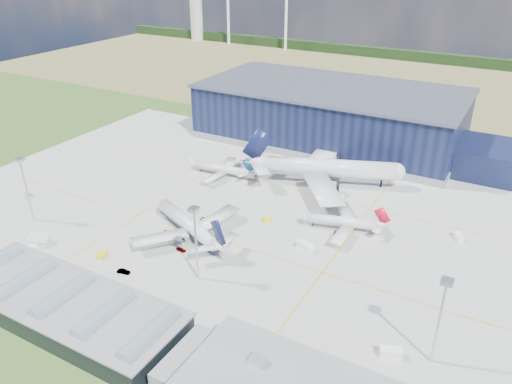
{
  "coord_description": "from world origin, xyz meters",
  "views": [
    {
      "loc": [
        81.54,
        -123.83,
        85.97
      ],
      "look_at": [
        4.0,
        14.6,
        6.83
      ],
      "focal_mm": 35.0,
      "sensor_mm": 36.0,
      "label": 1
    }
  ],
  "objects_px": {
    "light_mast_west": "(24,179)",
    "gse_tug_a": "(102,255)",
    "gse_tug_b": "(267,220)",
    "hangar": "(336,117)",
    "car_a": "(181,249)",
    "light_mast_center": "(195,232)",
    "gse_tug_c": "(345,170)",
    "airliner_red": "(341,217)",
    "gse_van_a": "(305,246)",
    "airstair": "(39,239)",
    "airliner_regional": "(220,165)",
    "airliner_widebody": "(330,159)",
    "gse_cart_b": "(191,160)",
    "gse_cart_a": "(340,197)",
    "gse_van_b": "(459,237)",
    "car_b": "(124,272)",
    "airliner_navy": "(187,217)",
    "light_mast_east": "(442,308)",
    "gse_van_c": "(391,353)"
  },
  "relations": [
    {
      "from": "airstair",
      "to": "car_b",
      "type": "bearing_deg",
      "value": 25.48
    },
    {
      "from": "gse_tug_a",
      "to": "gse_tug_b",
      "type": "relative_size",
      "value": 1.15
    },
    {
      "from": "airliner_red",
      "to": "gse_van_a",
      "type": "bearing_deg",
      "value": 57.19
    },
    {
      "from": "gse_cart_a",
      "to": "gse_van_b",
      "type": "bearing_deg",
      "value": -0.62
    },
    {
      "from": "gse_tug_a",
      "to": "gse_tug_b",
      "type": "xyz_separation_m",
      "value": [
        33.74,
        44.04,
        -0.07
      ]
    },
    {
      "from": "light_mast_east",
      "to": "car_b",
      "type": "relative_size",
      "value": 5.92
    },
    {
      "from": "airliner_regional",
      "to": "gse_tug_a",
      "type": "height_order",
      "value": "airliner_regional"
    },
    {
      "from": "gse_van_b",
      "to": "gse_tug_c",
      "type": "relative_size",
      "value": 1.55
    },
    {
      "from": "airstair",
      "to": "car_a",
      "type": "height_order",
      "value": "airstair"
    },
    {
      "from": "gse_cart_b",
      "to": "airliner_widebody",
      "type": "bearing_deg",
      "value": -50.54
    },
    {
      "from": "airliner_navy",
      "to": "car_a",
      "type": "xyz_separation_m",
      "value": [
        3.64,
        -8.94,
        -6.18
      ]
    },
    {
      "from": "light_mast_east",
      "to": "car_b",
      "type": "distance_m",
      "value": 87.04
    },
    {
      "from": "gse_tug_b",
      "to": "car_a",
      "type": "height_order",
      "value": "gse_tug_b"
    },
    {
      "from": "light_mast_west",
      "to": "gse_cart_a",
      "type": "height_order",
      "value": "light_mast_west"
    },
    {
      "from": "light_mast_center",
      "to": "gse_tug_c",
      "type": "distance_m",
      "value": 93.77
    },
    {
      "from": "hangar",
      "to": "airliner_widebody",
      "type": "xyz_separation_m",
      "value": [
        16.2,
        -47.74,
        -0.95
      ]
    },
    {
      "from": "light_mast_west",
      "to": "gse_van_b",
      "type": "xyz_separation_m",
      "value": [
        131.47,
        58.52,
        -14.41
      ]
    },
    {
      "from": "gse_van_a",
      "to": "gse_cart_b",
      "type": "height_order",
      "value": "gse_van_a"
    },
    {
      "from": "airliner_red",
      "to": "gse_van_a",
      "type": "height_order",
      "value": "airliner_red"
    },
    {
      "from": "airliner_regional",
      "to": "airstair",
      "type": "xyz_separation_m",
      "value": [
        -21.39,
        -72.73,
        -2.93
      ]
    },
    {
      "from": "gse_cart_b",
      "to": "car_a",
      "type": "relative_size",
      "value": 0.82
    },
    {
      "from": "light_mast_east",
      "to": "airliner_widebody",
      "type": "distance_m",
      "value": 95.37
    },
    {
      "from": "light_mast_center",
      "to": "airliner_red",
      "type": "distance_m",
      "value": 53.61
    },
    {
      "from": "light_mast_west",
      "to": "gse_tug_a",
      "type": "bearing_deg",
      "value": -8.22
    },
    {
      "from": "gse_tug_b",
      "to": "light_mast_center",
      "type": "bearing_deg",
      "value": -53.37
    },
    {
      "from": "hangar",
      "to": "light_mast_east",
      "type": "bearing_deg",
      "value": -59.95
    },
    {
      "from": "hangar",
      "to": "light_mast_west",
      "type": "bearing_deg",
      "value": -116.71
    },
    {
      "from": "gse_van_b",
      "to": "gse_cart_a",
      "type": "bearing_deg",
      "value": 141.11
    },
    {
      "from": "gse_tug_a",
      "to": "gse_tug_b",
      "type": "height_order",
      "value": "gse_tug_a"
    },
    {
      "from": "light_mast_east",
      "to": "airliner_widebody",
      "type": "xyz_separation_m",
      "value": [
        -55.99,
        77.06,
        -4.77
      ]
    },
    {
      "from": "light_mast_center",
      "to": "airliner_navy",
      "type": "height_order",
      "value": "light_mast_center"
    },
    {
      "from": "gse_tug_b",
      "to": "airliner_widebody",
      "type": "bearing_deg",
      "value": 118.26
    },
    {
      "from": "light_mast_east",
      "to": "gse_van_c",
      "type": "bearing_deg",
      "value": -159.83
    },
    {
      "from": "light_mast_west",
      "to": "gse_cart_a",
      "type": "bearing_deg",
      "value": 37.42
    },
    {
      "from": "light_mast_center",
      "to": "car_b",
      "type": "relative_size",
      "value": 5.92
    },
    {
      "from": "airliner_navy",
      "to": "gse_cart_a",
      "type": "xyz_separation_m",
      "value": [
        34.09,
        48.99,
        -6.06
      ]
    },
    {
      "from": "airliner_red",
      "to": "gse_tug_c",
      "type": "bearing_deg",
      "value": -87.82
    },
    {
      "from": "airliner_regional",
      "to": "gse_van_a",
      "type": "relative_size",
      "value": 5.06
    },
    {
      "from": "hangar",
      "to": "light_mast_east",
      "type": "height_order",
      "value": "hangar"
    },
    {
      "from": "hangar",
      "to": "airliner_red",
      "type": "height_order",
      "value": "hangar"
    },
    {
      "from": "light_mast_east",
      "to": "gse_tug_c",
      "type": "relative_size",
      "value": 8.02
    },
    {
      "from": "light_mast_west",
      "to": "airliner_widebody",
      "type": "xyz_separation_m",
      "value": [
        79.01,
        77.06,
        -4.77
      ]
    },
    {
      "from": "gse_tug_b",
      "to": "gse_tug_c",
      "type": "height_order",
      "value": "gse_tug_b"
    },
    {
      "from": "gse_van_c",
      "to": "airstair",
      "type": "height_order",
      "value": "airstair"
    },
    {
      "from": "airliner_navy",
      "to": "gse_cart_a",
      "type": "relative_size",
      "value": 13.11
    },
    {
      "from": "hangar",
      "to": "car_a",
      "type": "bearing_deg",
      "value": -92.82
    },
    {
      "from": "light_mast_east",
      "to": "gse_tug_a",
      "type": "height_order",
      "value": "light_mast_east"
    },
    {
      "from": "airliner_regional",
      "to": "gse_van_a",
      "type": "xyz_separation_m",
      "value": [
        53.94,
        -34.43,
        -3.44
      ]
    },
    {
      "from": "light_mast_center",
      "to": "car_b",
      "type": "xyz_separation_m",
      "value": [
        -20.34,
        -8.64,
        -14.79
      ]
    },
    {
      "from": "airliner_regional",
      "to": "airstair",
      "type": "bearing_deg",
      "value": 66.48
    }
  ]
}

